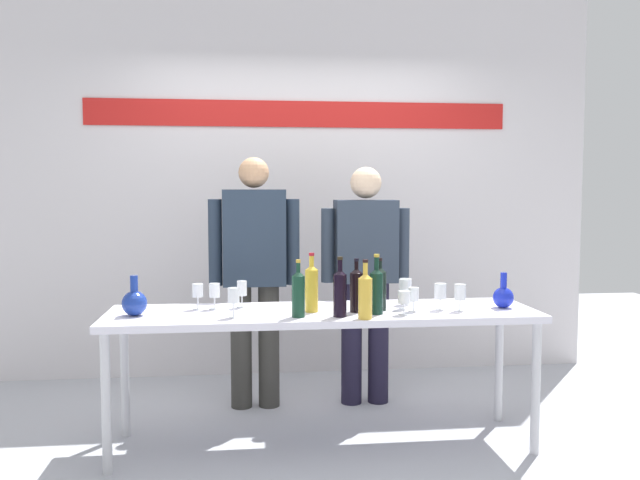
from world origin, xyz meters
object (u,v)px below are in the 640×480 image
at_px(wine_glass_left_0, 198,291).
at_px(wine_glass_right_0, 440,292).
at_px(wine_bottle_5, 356,289).
at_px(wine_glass_left_2, 215,291).
at_px(wine_bottle_0, 312,287).
at_px(wine_glass_right_1, 460,292).
at_px(wine_glass_left_3, 234,296).
at_px(wine_bottle_4, 298,293).
at_px(wine_glass_left_1, 242,289).
at_px(wine_glass_right_5, 406,286).
at_px(wine_bottle_2, 340,291).
at_px(wine_glass_right_4, 404,298).
at_px(decanter_blue_right, 503,296).
at_px(display_table, 323,321).
at_px(wine_bottle_6, 380,288).
at_px(wine_glass_right_3, 414,295).
at_px(presenter_left, 254,266).
at_px(presenter_right, 365,269).
at_px(wine_bottle_3, 376,289).
at_px(decanter_blue_left, 134,302).
at_px(wine_glass_right_2, 404,288).
at_px(wine_bottle_1, 365,294).

bearing_deg(wine_glass_left_0, wine_glass_right_0, -7.13).
xyz_separation_m(wine_bottle_5, wine_glass_left_2, (-0.79, 0.18, -0.03)).
distance_m(wine_bottle_0, wine_glass_right_1, 0.83).
bearing_deg(wine_glass_right_1, wine_glass_left_3, -177.85).
bearing_deg(wine_bottle_4, wine_glass_left_1, 132.93).
bearing_deg(wine_glass_right_5, wine_bottle_2, -143.47).
height_order(wine_glass_right_1, wine_glass_right_4, wine_glass_right_1).
relative_size(decanter_blue_right, wine_glass_left_0, 1.40).
bearing_deg(wine_glass_right_0, display_table, 175.29).
bearing_deg(wine_bottle_6, wine_glass_right_1, -9.06).
height_order(decanter_blue_right, wine_bottle_6, wine_bottle_6).
height_order(wine_bottle_4, wine_glass_left_1, wine_bottle_4).
bearing_deg(wine_glass_right_3, decanter_blue_right, 5.21).
distance_m(presenter_left, wine_glass_left_3, 0.88).
relative_size(wine_bottle_5, wine_glass_right_1, 1.97).
xyz_separation_m(wine_glass_left_1, wine_glass_left_3, (-0.04, -0.30, 0.01)).
xyz_separation_m(wine_bottle_2, wine_bottle_4, (-0.22, 0.02, -0.01)).
distance_m(presenter_left, wine_glass_left_1, 0.57).
bearing_deg(wine_bottle_2, wine_glass_left_2, 156.02).
height_order(wine_bottle_0, wine_glass_right_0, wine_bottle_0).
bearing_deg(presenter_right, wine_bottle_5, -104.02).
xyz_separation_m(wine_bottle_3, wine_glass_right_5, (0.23, 0.27, -0.02)).
height_order(wine_glass_left_0, wine_glass_right_4, wine_glass_left_0).
height_order(decanter_blue_left, wine_glass_left_1, decanter_blue_left).
bearing_deg(wine_glass_left_2, wine_glass_right_5, 1.24).
xyz_separation_m(wine_bottle_4, wine_glass_right_2, (0.62, 0.18, -0.01)).
height_order(decanter_blue_left, presenter_left, presenter_left).
height_order(wine_bottle_6, wine_glass_left_2, wine_bottle_6).
relative_size(wine_bottle_0, wine_glass_right_3, 2.44).
height_order(wine_bottle_1, wine_glass_right_5, wine_bottle_1).
relative_size(decanter_blue_right, wine_bottle_1, 0.65).
xyz_separation_m(wine_glass_left_2, wine_glass_left_3, (0.11, -0.26, 0.01)).
bearing_deg(wine_bottle_6, wine_glass_right_4, -52.46).
relative_size(wine_bottle_0, wine_bottle_3, 1.00).
bearing_deg(presenter_left, wine_glass_left_2, -111.41).
height_order(wine_glass_left_2, wine_glass_right_1, wine_glass_right_1).
height_order(wine_bottle_6, wine_glass_right_2, wine_bottle_6).
relative_size(presenter_left, wine_bottle_1, 5.29).
relative_size(wine_glass_left_2, wine_glass_right_4, 1.14).
distance_m(wine_bottle_6, wine_glass_right_3, 0.19).
distance_m(wine_bottle_4, wine_glass_right_4, 0.58).
bearing_deg(presenter_right, wine_glass_left_3, -135.16).
relative_size(presenter_right, wine_glass_right_2, 9.49).
distance_m(wine_glass_left_0, wine_glass_right_5, 1.21).
bearing_deg(wine_glass_right_2, wine_glass_left_2, 174.20).
xyz_separation_m(wine_bottle_2, wine_glass_right_1, (0.69, 0.09, -0.03)).
relative_size(wine_bottle_4, wine_glass_left_0, 2.10).
bearing_deg(wine_bottle_5, wine_bottle_6, 12.02).
bearing_deg(wine_glass_left_3, wine_bottle_2, -3.84).
distance_m(wine_bottle_2, wine_bottle_6, 0.29).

